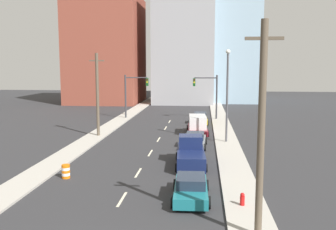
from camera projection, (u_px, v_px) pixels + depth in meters
sidewalk_left at (132, 113)px, 60.75m from camera, size 2.32×93.58×0.14m
sidewalk_right at (218, 114)px, 59.43m from camera, size 2.32×93.58×0.14m
lane_stripe_at_8m at (122, 199)px, 21.62m from camera, size 0.16×2.40×0.01m
lane_stripe_at_13m at (138, 173)px, 26.96m from camera, size 0.16×2.40×0.01m
lane_stripe_at_19m at (150, 153)px, 33.02m from camera, size 0.16×2.40×0.01m
lane_stripe_at_25m at (159, 139)px, 39.02m from camera, size 0.16×2.40×0.01m
lane_stripe_at_33m at (166, 128)px, 46.11m from camera, size 0.16×2.40×0.01m
lane_stripe_at_38m at (170, 121)px, 51.50m from camera, size 0.16×2.40×0.01m
building_brick_left at (107, 50)px, 77.38m from camera, size 14.00×16.00×21.64m
building_office_center at (185, 46)px, 79.67m from camera, size 12.00×20.00×23.68m
building_glass_right at (226, 41)px, 82.61m from camera, size 13.00×20.00×26.21m
traffic_signal_left at (132, 91)px, 53.84m from camera, size 3.48×0.35×6.34m
traffic_signal_right at (210, 91)px, 52.78m from camera, size 3.48×0.35×6.34m
utility_pole_right_near at (261, 130)px, 16.08m from camera, size 1.60×0.32×9.60m
utility_pole_left_mid at (97, 94)px, 40.00m from camera, size 1.60×0.32×8.97m
traffic_barrel at (66, 171)px, 25.61m from camera, size 0.56×0.56×0.95m
street_lamp at (227, 90)px, 36.65m from camera, size 0.44×0.44×9.22m
fire_hydrant at (242, 200)px, 20.29m from camera, size 0.26×0.26×0.84m
sedan_teal at (191, 188)px, 21.61m from camera, size 2.25×4.71×1.36m
pickup_truck_navy at (191, 154)px, 28.95m from camera, size 2.57×5.74×2.20m
sedan_gray at (195, 140)px, 35.27m from camera, size 2.27×4.60×1.40m
box_truck_maroon at (197, 125)px, 42.08m from camera, size 2.63×6.07×2.10m
sedan_yellow at (200, 119)px, 49.43m from camera, size 2.20×4.81×1.52m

